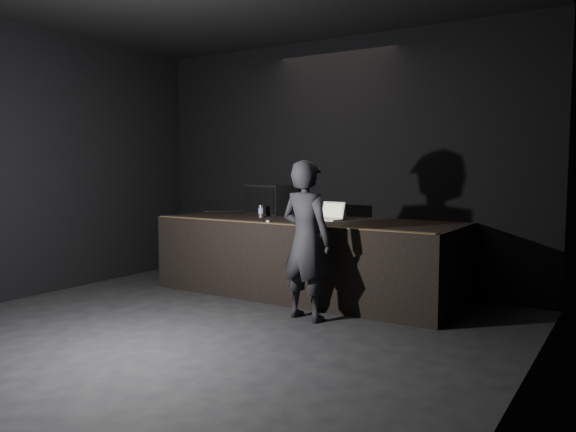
# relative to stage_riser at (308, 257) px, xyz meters

# --- Properties ---
(ground) EXTENTS (7.00, 7.00, 0.00)m
(ground) POSITION_rel_stage_riser_xyz_m (0.00, -2.73, -0.50)
(ground) COLOR black
(ground) RESTS_ON ground
(room_walls) EXTENTS (6.10, 7.10, 3.52)m
(room_walls) POSITION_rel_stage_riser_xyz_m (0.00, -2.73, 1.52)
(room_walls) COLOR black
(room_walls) RESTS_ON ground
(stage_riser) EXTENTS (4.00, 1.50, 1.00)m
(stage_riser) POSITION_rel_stage_riser_xyz_m (0.00, 0.00, 0.00)
(stage_riser) COLOR black
(stage_riser) RESTS_ON ground
(riser_lip) EXTENTS (3.92, 0.10, 0.01)m
(riser_lip) POSITION_rel_stage_riser_xyz_m (0.00, -0.71, 0.51)
(riser_lip) COLOR brown
(riser_lip) RESTS_ON stage_riser
(stage_monitor) EXTENTS (0.74, 0.60, 0.44)m
(stage_monitor) POSITION_rel_stage_riser_xyz_m (-0.88, 0.42, 0.72)
(stage_monitor) COLOR black
(stage_monitor) RESTS_ON stage_riser
(cable) EXTENTS (0.70, 0.54, 0.02)m
(cable) POSITION_rel_stage_riser_xyz_m (-1.64, 0.47, 0.51)
(cable) COLOR black
(cable) RESTS_ON stage_riser
(laptop) EXTENTS (0.37, 0.33, 0.23)m
(laptop) POSITION_rel_stage_riser_xyz_m (0.28, 0.09, 0.56)
(laptop) COLOR silver
(laptop) RESTS_ON stage_riser
(beer_can) EXTENTS (0.07, 0.07, 0.17)m
(beer_can) POSITION_rel_stage_riser_xyz_m (-0.70, -0.08, 0.58)
(beer_can) COLOR silver
(beer_can) RESTS_ON stage_riser
(plastic_cup) EXTENTS (0.08, 0.08, 0.10)m
(plastic_cup) POSITION_rel_stage_riser_xyz_m (0.13, -0.20, 0.55)
(plastic_cup) COLOR white
(plastic_cup) RESTS_ON stage_riser
(wii_remote) EXTENTS (0.11, 0.14, 0.03)m
(wii_remote) POSITION_rel_stage_riser_xyz_m (-0.22, -0.63, 0.51)
(wii_remote) COLOR white
(wii_remote) RESTS_ON stage_riser
(person) EXTENTS (0.70, 0.51, 1.77)m
(person) POSITION_rel_stage_riser_xyz_m (0.62, -1.09, 0.38)
(person) COLOR black
(person) RESTS_ON ground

